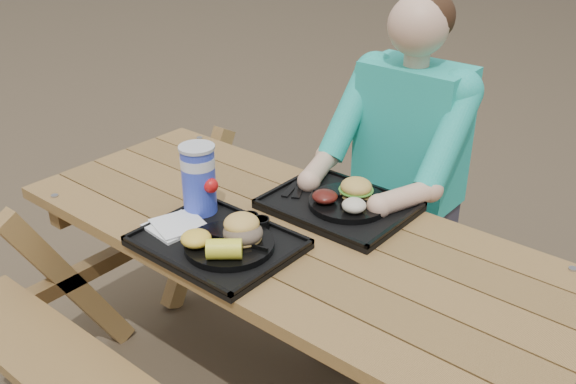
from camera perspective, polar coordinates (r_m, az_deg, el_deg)
The scene contains 17 objects.
picnic_table at distance 2.19m, azimuth -0.00°, elevation -11.84°, with size 1.80×1.49×0.75m, color #999999, non-canonical shape.
tray_near at distance 1.90m, azimuth -6.29°, elevation -4.59°, with size 0.45×0.35×0.02m, color black.
tray_far at distance 2.09m, azimuth 4.55°, elevation -1.29°, with size 0.45×0.35×0.02m, color black.
plate_near at distance 1.85m, azimuth -5.23°, elevation -4.71°, with size 0.26×0.26×0.02m, color black.
plate_far at distance 2.08m, azimuth 5.40°, elevation -0.95°, with size 0.26×0.26×0.02m, color black.
napkin_stack at distance 1.98m, azimuth -10.08°, elevation -2.92°, with size 0.15×0.15×0.02m, color white.
soda_cup at distance 2.01m, azimuth -7.93°, elevation 1.01°, with size 0.11×0.11×0.21m, color #1A2FC6.
condiment_bbq at distance 1.96m, azimuth -3.42°, elevation -2.44°, with size 0.05×0.05×0.03m, color black.
condiment_mustard at distance 1.94m, azimuth -2.45°, elevation -2.81°, with size 0.05×0.05×0.03m, color #FFAC1C.
sandwich at distance 1.83m, azimuth -4.06°, elevation -2.70°, with size 0.11×0.11×0.11m, color #E2AC4F, non-canonical shape.
mac_cheese at distance 1.83m, azimuth -8.18°, elevation -4.11°, with size 0.09×0.09×0.04m, color yellow.
corn_cob at distance 1.76m, azimuth -5.70°, elevation -5.06°, with size 0.10×0.10×0.06m, color #FFF635, non-canonical shape.
cutlery_far at distance 2.18m, azimuth 1.06°, elevation 0.39°, with size 0.03×0.16×0.01m, color black.
burger at distance 2.08m, azimuth 6.11°, elevation 0.80°, with size 0.11×0.11×0.09m, color gold, non-canonical shape.
baked_beans at distance 2.05m, azimuth 3.30°, elevation -0.40°, with size 0.08×0.08×0.04m, color #531510.
potato_salad at distance 2.00m, azimuth 5.89°, elevation -1.19°, with size 0.08×0.08×0.04m, color beige.
diner at distance 2.49m, azimuth 10.32°, elevation 0.11°, with size 0.48×0.84×1.28m, color #1A94BA, non-canonical shape.
Camera 1 is at (1.09, -1.31, 1.75)m, focal length 40.00 mm.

